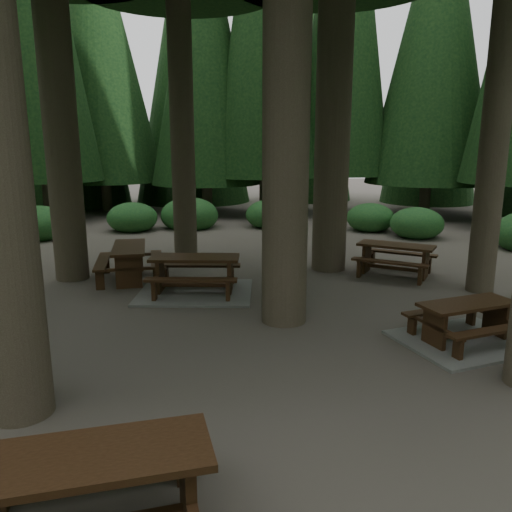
{
  "coord_description": "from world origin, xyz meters",
  "views": [
    {
      "loc": [
        -0.12,
        -8.8,
        3.3
      ],
      "look_at": [
        0.3,
        0.96,
        1.1
      ],
      "focal_mm": 35.0,
      "sensor_mm": 36.0,
      "label": 1
    }
  ],
  "objects_px": {
    "picnic_table_d": "(395,255)",
    "picnic_table_e": "(87,487)",
    "picnic_table_a": "(465,330)",
    "picnic_table_c": "(195,280)",
    "picnic_table_b": "(130,257)"
  },
  "relations": [
    {
      "from": "picnic_table_b",
      "to": "picnic_table_d",
      "type": "height_order",
      "value": "picnic_table_b"
    },
    {
      "from": "picnic_table_c",
      "to": "picnic_table_e",
      "type": "distance_m",
      "value": 7.3
    },
    {
      "from": "picnic_table_b",
      "to": "picnic_table_c",
      "type": "relative_size",
      "value": 0.83
    },
    {
      "from": "picnic_table_e",
      "to": "picnic_table_a",
      "type": "bearing_deg",
      "value": 27.62
    },
    {
      "from": "picnic_table_c",
      "to": "picnic_table_d",
      "type": "relative_size",
      "value": 1.11
    },
    {
      "from": "picnic_table_a",
      "to": "picnic_table_c",
      "type": "distance_m",
      "value": 5.69
    },
    {
      "from": "picnic_table_b",
      "to": "picnic_table_c",
      "type": "height_order",
      "value": "picnic_table_c"
    },
    {
      "from": "picnic_table_c",
      "to": "picnic_table_d",
      "type": "distance_m",
      "value": 5.19
    },
    {
      "from": "picnic_table_a",
      "to": "picnic_table_e",
      "type": "relative_size",
      "value": 1.1
    },
    {
      "from": "picnic_table_d",
      "to": "picnic_table_e",
      "type": "bearing_deg",
      "value": -90.84
    },
    {
      "from": "picnic_table_a",
      "to": "picnic_table_d",
      "type": "height_order",
      "value": "picnic_table_d"
    },
    {
      "from": "picnic_table_d",
      "to": "picnic_table_e",
      "type": "xyz_separation_m",
      "value": [
        -5.32,
        -8.67,
        0.05
      ]
    },
    {
      "from": "picnic_table_a",
      "to": "picnic_table_b",
      "type": "relative_size",
      "value": 1.17
    },
    {
      "from": "picnic_table_a",
      "to": "picnic_table_e",
      "type": "xyz_separation_m",
      "value": [
        -5.1,
        -4.2,
        0.35
      ]
    },
    {
      "from": "picnic_table_d",
      "to": "picnic_table_e",
      "type": "height_order",
      "value": "picnic_table_e"
    }
  ]
}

